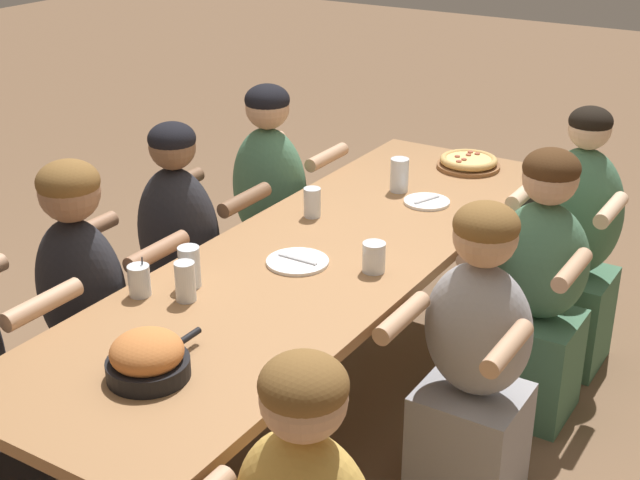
% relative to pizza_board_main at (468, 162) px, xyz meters
% --- Properties ---
extents(ground_plane, '(18.00, 18.00, 0.00)m').
position_rel_pizza_board_main_xyz_m(ground_plane, '(-1.12, 0.08, -0.80)').
color(ground_plane, brown).
rests_on(ground_plane, ground).
extents(dining_table, '(2.65, 0.80, 0.77)m').
position_rel_pizza_board_main_xyz_m(dining_table, '(-1.12, 0.08, -0.10)').
color(dining_table, '#996B42').
rests_on(dining_table, ground).
extents(pizza_board_main, '(0.28, 0.28, 0.05)m').
position_rel_pizza_board_main_xyz_m(pizza_board_main, '(0.00, 0.00, 0.00)').
color(pizza_board_main, brown).
rests_on(pizza_board_main, dining_table).
extents(skillet_bowl, '(0.33, 0.23, 0.13)m').
position_rel_pizza_board_main_xyz_m(skillet_bowl, '(-2.04, 0.05, 0.03)').
color(skillet_bowl, black).
rests_on(skillet_bowl, dining_table).
extents(empty_plate_a, '(0.19, 0.19, 0.02)m').
position_rel_pizza_board_main_xyz_m(empty_plate_a, '(-0.48, -0.03, -0.02)').
color(empty_plate_a, white).
rests_on(empty_plate_a, dining_table).
extents(empty_plate_b, '(0.22, 0.22, 0.02)m').
position_rel_pizza_board_main_xyz_m(empty_plate_b, '(-1.23, 0.10, -0.02)').
color(empty_plate_b, white).
rests_on(empty_plate_b, dining_table).
extents(cocktail_glass_blue, '(0.07, 0.07, 0.13)m').
position_rel_pizza_board_main_xyz_m(cocktail_glass_blue, '(-1.69, 0.40, 0.02)').
color(cocktail_glass_blue, silver).
rests_on(cocktail_glass_blue, dining_table).
extents(drinking_glass_a, '(0.08, 0.08, 0.10)m').
position_rel_pizza_board_main_xyz_m(drinking_glass_a, '(-1.15, -0.15, 0.02)').
color(drinking_glass_a, silver).
rests_on(drinking_glass_a, dining_table).
extents(drinking_glass_b, '(0.07, 0.07, 0.14)m').
position_rel_pizza_board_main_xyz_m(drinking_glass_b, '(-1.56, 0.31, 0.04)').
color(drinking_glass_b, silver).
rests_on(drinking_glass_b, dining_table).
extents(drinking_glass_c, '(0.07, 0.07, 0.12)m').
position_rel_pizza_board_main_xyz_m(drinking_glass_c, '(-0.85, 0.29, 0.03)').
color(drinking_glass_c, silver).
rests_on(drinking_glass_c, dining_table).
extents(drinking_glass_d, '(0.08, 0.08, 0.14)m').
position_rel_pizza_board_main_xyz_m(drinking_glass_d, '(-0.42, 0.13, 0.04)').
color(drinking_glass_d, silver).
rests_on(drinking_glass_d, dining_table).
extents(drinking_glass_e, '(0.06, 0.06, 0.13)m').
position_rel_pizza_board_main_xyz_m(drinking_glass_e, '(-1.64, 0.26, 0.04)').
color(drinking_glass_e, silver).
rests_on(drinking_glass_e, dining_table).
extents(diner_near_midright, '(0.51, 0.40, 1.10)m').
position_rel_pizza_board_main_xyz_m(diner_near_midright, '(-0.55, -0.54, -0.28)').
color(diner_near_midright, '#477556').
rests_on(diner_near_midright, ground).
extents(diner_far_midleft, '(0.51, 0.40, 1.16)m').
position_rel_pizza_board_main_xyz_m(diner_far_midleft, '(-1.67, 0.70, -0.26)').
color(diner_far_midleft, '#232328').
rests_on(diner_far_midleft, ground).
extents(diner_far_center, '(0.51, 0.40, 1.16)m').
position_rel_pizza_board_main_xyz_m(diner_far_center, '(-1.15, 0.70, -0.27)').
color(diner_far_center, '#232328').
rests_on(diner_far_center, ground).
extents(diner_near_center, '(0.51, 0.40, 1.10)m').
position_rel_pizza_board_main_xyz_m(diner_near_center, '(-1.16, -0.54, -0.29)').
color(diner_near_center, '#99999E').
rests_on(diner_near_center, ground).
extents(diner_near_right, '(0.51, 0.40, 1.15)m').
position_rel_pizza_board_main_xyz_m(diner_near_right, '(-0.09, -0.54, -0.28)').
color(diner_near_right, '#477556').
rests_on(diner_near_right, ground).
extents(diner_far_midright, '(0.51, 0.40, 1.17)m').
position_rel_pizza_board_main_xyz_m(diner_far_midright, '(-0.54, 0.70, -0.26)').
color(diner_far_midright, '#477556').
rests_on(diner_far_midright, ground).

